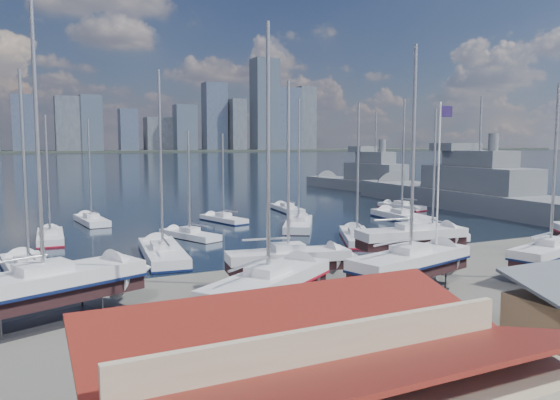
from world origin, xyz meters
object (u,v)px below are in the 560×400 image
naval_ship_east (477,199)px  car_a (355,372)px  flagpole (439,180)px  naval_ship_west (375,184)px  sailboat_cradle_0 (44,286)px

naval_ship_east → car_a: size_ratio=13.62×
flagpole → naval_ship_west: bearing=57.4°
flagpole → naval_ship_east: bearing=40.7°
naval_ship_west → flagpole: size_ratio=3.20×
sailboat_cradle_0 → car_a: 18.11m
car_a → naval_ship_east: bearing=47.9°
naval_ship_east → car_a: (-49.91, -41.66, -1.00)m
naval_ship_east → flagpole: (-35.46, -30.45, 5.80)m
naval_ship_west → car_a: (-54.78, -74.18, -0.99)m
naval_ship_east → naval_ship_west: naval_ship_east is taller
naval_ship_east → flagpole: naval_ship_east is taller
sailboat_cradle_0 → naval_ship_east: 66.80m
sailboat_cradle_0 → naval_ship_east: bearing=3.9°
sailboat_cradle_0 → naval_ship_west: bearing=22.1°
sailboat_cradle_0 → car_a: size_ratio=4.55×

